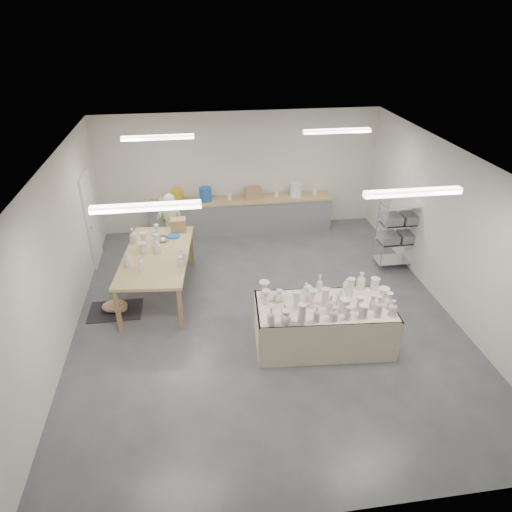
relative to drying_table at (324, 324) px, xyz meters
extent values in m
plane|color=#424449|center=(-0.86, 1.03, -0.44)|extent=(8.00, 8.00, 0.00)
cube|color=white|center=(-0.86, 1.03, 2.55)|extent=(7.00, 8.00, 0.02)
cube|color=silver|center=(-0.86, 5.03, 1.06)|extent=(7.00, 0.02, 3.00)
cube|color=silver|center=(-0.86, -2.97, 1.06)|extent=(7.00, 0.02, 3.00)
cube|color=silver|center=(-4.36, 1.03, 1.06)|extent=(0.02, 8.00, 3.00)
cube|color=silver|center=(2.64, 1.03, 1.06)|extent=(0.02, 8.00, 3.00)
cube|color=white|center=(-4.33, 3.63, 0.61)|extent=(0.05, 0.90, 2.10)
cube|color=white|center=(-2.66, -0.47, 2.50)|extent=(1.40, 0.12, 0.08)
cube|color=white|center=(0.94, -0.47, 2.50)|extent=(1.40, 0.12, 0.08)
cube|color=white|center=(-2.66, 3.03, 2.50)|extent=(1.40, 0.12, 0.08)
cube|color=white|center=(0.94, 3.03, 2.50)|extent=(1.40, 0.12, 0.08)
cube|color=tan|center=(-0.86, 4.71, 0.43)|extent=(4.60, 0.60, 0.06)
cube|color=slate|center=(-0.86, 4.71, -0.02)|extent=(4.60, 0.55, 0.84)
cylinder|color=gold|center=(-2.46, 4.71, 0.63)|extent=(0.30, 0.30, 0.34)
cylinder|color=#2054B0|center=(-1.76, 4.71, 0.63)|extent=(0.30, 0.30, 0.34)
cylinder|color=white|center=(0.54, 4.71, 0.63)|extent=(0.30, 0.30, 0.34)
cube|color=#A87251|center=(-0.56, 4.71, 0.60)|extent=(0.40, 0.30, 0.28)
cylinder|color=white|center=(-2.86, 4.71, 0.53)|extent=(0.10, 0.10, 0.14)
cylinder|color=white|center=(-1.16, 4.71, 0.53)|extent=(0.10, 0.10, 0.14)
cylinder|color=white|center=(0.04, 4.71, 0.53)|extent=(0.10, 0.10, 0.14)
cylinder|color=white|center=(1.04, 4.71, 0.53)|extent=(0.10, 0.10, 0.14)
cylinder|color=silver|center=(1.92, 2.21, 0.46)|extent=(0.02, 0.02, 1.80)
cylinder|color=silver|center=(2.76, 2.21, 0.46)|extent=(0.02, 0.02, 1.80)
cylinder|color=silver|center=(1.92, 2.65, 0.46)|extent=(0.02, 0.02, 1.80)
cylinder|color=silver|center=(2.76, 2.65, 0.46)|extent=(0.02, 0.02, 1.80)
cube|color=silver|center=(2.34, 2.43, -0.29)|extent=(0.88, 0.48, 0.02)
cube|color=silver|center=(2.34, 2.43, 0.16)|extent=(0.88, 0.48, 0.02)
cube|color=silver|center=(2.34, 2.43, 0.61)|extent=(0.88, 0.48, 0.02)
cube|color=silver|center=(2.34, 2.43, 1.06)|extent=(0.88, 0.48, 0.02)
cube|color=slate|center=(2.12, 2.43, 0.28)|extent=(0.38, 0.42, 0.18)
cube|color=slate|center=(2.56, 2.43, 0.28)|extent=(0.38, 0.42, 0.18)
cube|color=slate|center=(2.12, 2.43, 0.73)|extent=(0.38, 0.42, 0.18)
cube|color=slate|center=(2.56, 2.43, 0.73)|extent=(0.38, 0.42, 0.18)
cube|color=olive|center=(0.00, 0.00, -0.09)|extent=(2.12, 1.09, 0.71)
cube|color=beige|center=(0.00, 0.00, 0.35)|extent=(2.39, 1.27, 0.03)
cube|color=beige|center=(0.00, -0.52, -0.04)|extent=(2.31, 0.21, 0.81)
cube|color=beige|center=(0.00, 0.53, -0.04)|extent=(2.31, 0.21, 0.81)
cube|color=tan|center=(-2.85, 2.00, 0.46)|extent=(1.49, 2.60, 0.06)
cube|color=olive|center=(-3.40, 0.83, -0.01)|extent=(0.08, 0.08, 0.87)
cube|color=olive|center=(-2.30, 0.83, -0.01)|extent=(0.08, 0.08, 0.87)
cube|color=olive|center=(-3.40, 3.17, -0.01)|extent=(0.08, 0.08, 0.87)
cube|color=olive|center=(-2.30, 3.17, -0.01)|extent=(0.08, 0.08, 0.87)
ellipsoid|color=silver|center=(-2.75, 2.57, 0.54)|extent=(0.26, 0.26, 0.12)
cylinder|color=#2054B0|center=(-2.52, 2.72, 0.51)|extent=(0.26, 0.26, 0.03)
cylinder|color=white|center=(-2.90, 2.82, 0.55)|extent=(0.11, 0.11, 0.12)
cube|color=#A87251|center=(-2.41, 2.99, 0.63)|extent=(0.32, 0.26, 0.28)
cube|color=black|center=(-3.70, 1.52, -0.43)|extent=(1.00, 0.70, 0.02)
ellipsoid|color=white|center=(-3.70, 1.52, -0.32)|extent=(0.56, 0.47, 0.20)
sphere|color=white|center=(-3.53, 1.41, -0.30)|extent=(0.17, 0.17, 0.17)
imported|color=#98A983|center=(-2.58, 3.29, 0.40)|extent=(0.66, 0.47, 1.68)
cylinder|color=red|center=(-2.58, 3.56, -0.13)|extent=(0.46, 0.46, 0.04)
cylinder|color=silver|center=(-2.45, 3.50, -0.29)|extent=(0.02, 0.02, 0.30)
cylinder|color=silver|center=(-2.60, 3.70, -0.29)|extent=(0.02, 0.02, 0.30)
cylinder|color=silver|center=(-2.70, 3.47, -0.29)|extent=(0.02, 0.02, 0.30)
camera|label=1|loc=(-2.04, -6.00, 4.76)|focal=32.00mm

